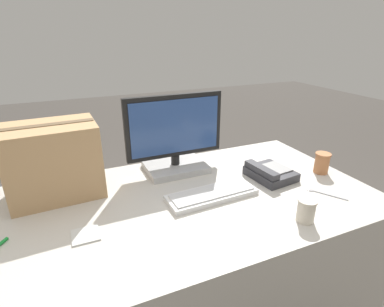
# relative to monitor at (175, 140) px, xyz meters

# --- Properties ---
(office_desk) EXTENTS (1.80, 0.90, 0.74)m
(office_desk) POSITION_rel_monitor_xyz_m (-0.12, -0.29, -0.54)
(office_desk) COLOR beige
(office_desk) RESTS_ON ground_plane
(monitor) EXTENTS (0.50, 0.24, 0.40)m
(monitor) POSITION_rel_monitor_xyz_m (0.00, 0.00, 0.00)
(monitor) COLOR #B7B7B7
(monitor) RESTS_ON office_desk
(keyboard) EXTENTS (0.41, 0.16, 0.03)m
(keyboard) POSITION_rel_monitor_xyz_m (0.05, -0.32, -0.16)
(keyboard) COLOR silver
(keyboard) RESTS_ON office_desk
(desk_phone) EXTENTS (0.21, 0.23, 0.07)m
(desk_phone) POSITION_rel_monitor_xyz_m (0.40, -0.27, -0.14)
(desk_phone) COLOR #2D2D33
(desk_phone) RESTS_ON office_desk
(paper_cup_left) EXTENTS (0.07, 0.07, 0.09)m
(paper_cup_left) POSITION_rel_monitor_xyz_m (0.30, -0.63, -0.12)
(paper_cup_left) COLOR beige
(paper_cup_left) RESTS_ON office_desk
(paper_cup_right) EXTENTS (0.08, 0.08, 0.11)m
(paper_cup_right) POSITION_rel_monitor_xyz_m (0.68, -0.33, -0.11)
(paper_cup_right) COLOR #BC7547
(paper_cup_right) RESTS_ON office_desk
(spoon) EXTENTS (0.11, 0.16, 0.00)m
(spoon) POSITION_rel_monitor_xyz_m (0.52, -0.49, -0.17)
(spoon) COLOR #B2B2B7
(spoon) RESTS_ON office_desk
(cardboard_box) EXTENTS (0.39, 0.28, 0.32)m
(cardboard_box) POSITION_rel_monitor_xyz_m (-0.57, -0.02, -0.01)
(cardboard_box) COLOR tan
(cardboard_box) RESTS_ON office_desk
(sticky_note_pad) EXTENTS (0.10, 0.10, 0.01)m
(sticky_note_pad) POSITION_rel_monitor_xyz_m (-0.49, -0.38, -0.17)
(sticky_note_pad) COLOR silver
(sticky_note_pad) RESTS_ON office_desk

